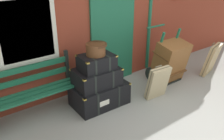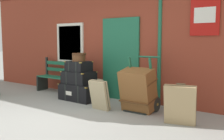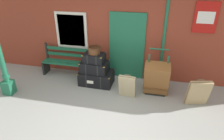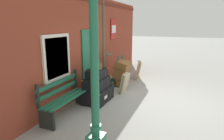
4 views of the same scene
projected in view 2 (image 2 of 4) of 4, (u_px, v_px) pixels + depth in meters
ground_plane at (42, 121)px, 5.05m from camera, size 60.00×60.00×0.00m
brick_facade at (119, 38)px, 6.96m from camera, size 10.40×0.35×3.20m
platform_bench at (61, 78)px, 7.77m from camera, size 1.60×0.43×1.01m
steamer_trunk_base at (80, 92)px, 6.84m from camera, size 1.03×0.67×0.43m
steamer_trunk_middle at (79, 77)px, 6.82m from camera, size 0.83×0.59×0.33m
steamer_trunk_top at (79, 66)px, 6.79m from camera, size 0.64×0.49×0.27m
round_hatbox at (79, 57)px, 6.77m from camera, size 0.37×0.35×0.21m
porters_trolley at (142, 98)px, 5.82m from camera, size 0.71×0.68×1.18m
large_brown_trunk at (138, 90)px, 5.65m from camera, size 0.70×0.61×0.95m
suitcase_cream at (180, 105)px, 4.75m from camera, size 0.60×0.40×0.77m
suitcase_beige at (99, 95)px, 5.82m from camera, size 0.48×0.28×0.69m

